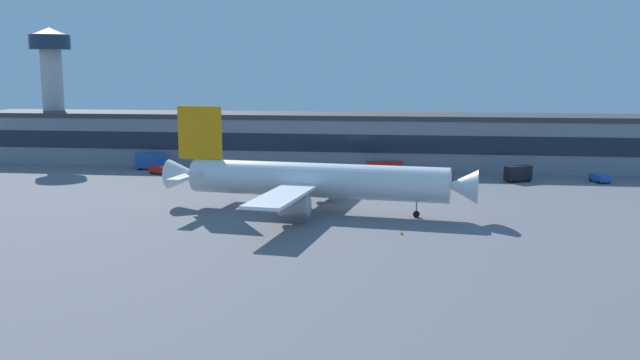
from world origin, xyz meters
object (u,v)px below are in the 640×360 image
Objects in this scene: airliner at (312,180)px; control_tower at (52,79)px; baggage_tug at (446,176)px; belt_loader at (162,170)px; pushback_tractor at (600,178)px; stair_truck at (518,173)px; crew_van at (315,170)px; traffic_cone_0 at (402,233)px; catering_truck at (149,160)px; fuel_truck at (385,168)px.

control_tower reaches higher than airliner.
belt_loader is (-66.84, -0.01, 0.07)m from baggage_tug.
stair_truck is at bearing -174.08° from pushback_tractor.
crew_van reaches higher than traffic_cone_0.
airliner reaches higher than pushback_tractor.
airliner is at bearing 136.76° from traffic_cone_0.
control_tower is 84.03m from crew_van.
pushback_tractor is at bearing 35.02° from airliner.
crew_van is at bearing 97.74° from airliner.
catering_truck is 106.72m from pushback_tractor.
catering_truck reaches higher than pushback_tractor.
fuel_truck is 59.01m from traffic_cone_0.
belt_loader is at bearing -179.62° from stair_truck.
crew_van is at bearing -16.82° from control_tower.
control_tower is at bearing 163.18° from crew_van.
stair_truck is 1.18× the size of crew_van.
traffic_cone_0 is at bearing -42.53° from belt_loader.
fuel_truck reaches higher than baggage_tug.
control_tower is at bearing 168.42° from stair_truck.
belt_loader is 78.79m from traffic_cone_0.
control_tower is at bearing 166.54° from baggage_tug.
control_tower is at bearing 167.77° from fuel_truck.
baggage_tug is at bearing -13.46° from control_tower.
stair_truck is at bearing -2.23° from crew_van.
crew_van is (-45.74, 1.78, -0.52)m from stair_truck.
stair_truck reaches higher than fuel_truck.
belt_loader is 11.25× the size of traffic_cone_0.
traffic_cone_0 is at bearing -68.93° from crew_van.
belt_loader is 36.72m from crew_van.
control_tower is 44.09m from catering_truck.
catering_truck is 1.89× the size of baggage_tug.
belt_loader is at bearing -52.21° from catering_truck.
traffic_cone_0 is at bearing -38.55° from control_tower.
control_tower reaches higher than baggage_tug.
catering_truck is at bearing -26.95° from control_tower.
baggage_tug is (73.12, -8.09, -1.21)m from catering_truck.
pushback_tractor is (141.53, -23.47, -21.36)m from control_tower.
baggage_tug is 0.46× the size of fuel_truck.
catering_truck is at bearing 175.13° from stair_truck.
belt_loader is at bearing -174.06° from fuel_truck.
traffic_cone_0 is (-42.22, -55.66, -0.75)m from pushback_tractor.
fuel_truck reaches higher than traffic_cone_0.
airliner is 56.04m from stair_truck.
control_tower is 4.19× the size of fuel_truck.
belt_loader is at bearing -32.10° from control_tower.
airliner reaches higher than baggage_tug.
pushback_tractor is 47.61m from fuel_truck.
airliner is at bearing -42.26° from belt_loader.
airliner reaches higher than belt_loader.
airliner is 106.60m from control_tower.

